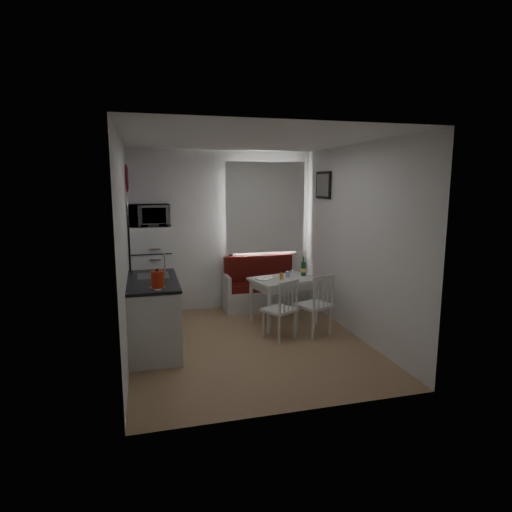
% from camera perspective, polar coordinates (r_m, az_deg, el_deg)
% --- Properties ---
extents(floor, '(3.00, 3.50, 0.02)m').
position_cam_1_polar(floor, '(5.73, -0.93, -11.62)').
color(floor, '#A37F57').
rests_on(floor, ground).
extents(ceiling, '(3.00, 3.50, 0.02)m').
position_cam_1_polar(ceiling, '(5.36, -1.01, 15.24)').
color(ceiling, white).
rests_on(ceiling, wall_back).
extents(wall_back, '(3.00, 0.02, 2.60)m').
position_cam_1_polar(wall_back, '(7.09, -4.38, 3.34)').
color(wall_back, white).
rests_on(wall_back, floor).
extents(wall_front, '(3.00, 0.02, 2.60)m').
position_cam_1_polar(wall_front, '(3.74, 5.49, -2.43)').
color(wall_front, white).
rests_on(wall_front, floor).
extents(wall_left, '(0.02, 3.50, 2.60)m').
position_cam_1_polar(wall_left, '(5.24, -17.10, 0.68)').
color(wall_left, white).
rests_on(wall_left, floor).
extents(wall_right, '(0.02, 3.50, 2.60)m').
position_cam_1_polar(wall_right, '(5.93, 13.25, 1.86)').
color(wall_right, white).
rests_on(wall_right, floor).
extents(window, '(1.22, 0.06, 1.47)m').
position_cam_1_polar(window, '(7.19, 1.15, 6.06)').
color(window, silver).
rests_on(window, wall_back).
extents(curtain, '(1.35, 0.02, 1.50)m').
position_cam_1_polar(curtain, '(7.12, 1.31, 6.43)').
color(curtain, white).
rests_on(curtain, wall_back).
extents(kitchen_counter, '(0.62, 1.32, 1.16)m').
position_cam_1_polar(kitchen_counter, '(5.58, -13.49, -7.54)').
color(kitchen_counter, silver).
rests_on(kitchen_counter, floor).
extents(wall_sign, '(0.03, 0.40, 0.40)m').
position_cam_1_polar(wall_sign, '(6.63, -16.76, 9.88)').
color(wall_sign, '#1A2CA0').
rests_on(wall_sign, wall_left).
extents(picture_frame, '(0.04, 0.52, 0.42)m').
position_cam_1_polar(picture_frame, '(6.86, 8.94, 9.32)').
color(picture_frame, black).
rests_on(picture_frame, wall_right).
extents(bench, '(1.23, 0.47, 0.88)m').
position_cam_1_polar(bench, '(7.17, 0.63, -4.76)').
color(bench, silver).
rests_on(bench, floor).
extents(dining_table, '(1.04, 0.84, 0.69)m').
position_cam_1_polar(dining_table, '(6.37, 3.70, -3.67)').
color(dining_table, silver).
rests_on(dining_table, floor).
extents(chair_left, '(0.51, 0.52, 0.44)m').
position_cam_1_polar(chair_left, '(5.72, 3.39, -6.33)').
color(chair_left, silver).
rests_on(chair_left, floor).
extents(chair_right, '(0.53, 0.53, 0.47)m').
position_cam_1_polar(chair_right, '(5.87, 8.07, -5.65)').
color(chair_right, silver).
rests_on(chair_right, floor).
extents(fridge, '(0.58, 0.58, 1.45)m').
position_cam_1_polar(fridge, '(6.72, -13.71, -2.24)').
color(fridge, white).
rests_on(fridge, floor).
extents(microwave, '(0.58, 0.40, 0.32)m').
position_cam_1_polar(microwave, '(6.55, -14.01, 5.28)').
color(microwave, white).
rests_on(microwave, fridge).
extents(kettle, '(0.17, 0.17, 0.23)m').
position_cam_1_polar(kettle, '(4.92, -13.00, -3.08)').
color(kettle, '#B8270E').
rests_on(kettle, kitchen_counter).
extents(wine_bottle, '(0.07, 0.07, 0.30)m').
position_cam_1_polar(wine_bottle, '(6.53, 6.36, -1.35)').
color(wine_bottle, '#164725').
rests_on(wine_bottle, dining_table).
extents(drinking_glass_orange, '(0.06, 0.06, 0.09)m').
position_cam_1_polar(drinking_glass_orange, '(6.28, 3.42, -2.70)').
color(drinking_glass_orange, gold).
rests_on(drinking_glass_orange, dining_table).
extents(drinking_glass_blue, '(0.06, 0.06, 0.09)m').
position_cam_1_polar(drinking_glass_blue, '(6.41, 4.25, -2.45)').
color(drinking_glass_blue, '#8EBBF1').
rests_on(drinking_glass_blue, dining_table).
extents(plate, '(0.26, 0.26, 0.02)m').
position_cam_1_polar(plate, '(6.28, 1.05, -3.03)').
color(plate, white).
rests_on(plate, dining_table).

